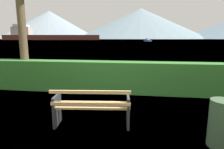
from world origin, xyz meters
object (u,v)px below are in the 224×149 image
object	(u,v)px
park_bench	(92,107)
fishing_boat_near	(148,40)
trash_bin	(222,124)
cargo_ship_large	(45,36)

from	to	relation	value
park_bench	fishing_boat_near	distance (m)	111.45
park_bench	trash_bin	distance (m)	2.49
park_bench	cargo_ship_large	distance (m)	228.57
park_bench	cargo_ship_large	size ratio (longest dim) A/B	0.02
park_bench	trash_bin	world-z (taller)	park_bench
cargo_ship_large	trash_bin	bearing A→B (deg)	-62.38
fishing_boat_near	cargo_ship_large	bearing A→B (deg)	139.94
trash_bin	cargo_ship_large	distance (m)	230.11
park_bench	fishing_boat_near	world-z (taller)	fishing_boat_near
park_bench	cargo_ship_large	bearing A→B (deg)	117.13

